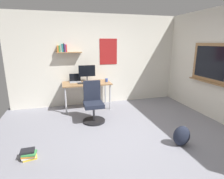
# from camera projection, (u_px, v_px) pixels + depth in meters

# --- Properties ---
(ground_plane) EXTENTS (5.20, 5.20, 0.00)m
(ground_plane) POSITION_uv_depth(u_px,v_px,m) (126.00, 142.00, 3.41)
(ground_plane) COLOR gray
(ground_plane) RESTS_ON ground
(wall_back) EXTENTS (5.00, 0.30, 2.60)m
(wall_back) POSITION_uv_depth(u_px,v_px,m) (98.00, 60.00, 5.36)
(wall_back) COLOR silver
(wall_back) RESTS_ON ground
(desk) EXTENTS (1.31, 0.68, 0.74)m
(desk) POSITION_uv_depth(u_px,v_px,m) (87.00, 85.00, 5.03)
(desk) COLOR #997047
(desk) RESTS_ON ground
(office_chair) EXTENTS (0.52, 0.52, 0.95)m
(office_chair) POSITION_uv_depth(u_px,v_px,m) (93.00, 104.00, 4.25)
(office_chair) COLOR black
(office_chair) RESTS_ON ground
(laptop) EXTENTS (0.31, 0.21, 0.23)m
(laptop) POSITION_uv_depth(u_px,v_px,m) (75.00, 80.00, 5.06)
(laptop) COLOR #ADAFB5
(laptop) RESTS_ON desk
(monitor_primary) EXTENTS (0.46, 0.17, 0.46)m
(monitor_primary) POSITION_uv_depth(u_px,v_px,m) (87.00, 72.00, 5.05)
(monitor_primary) COLOR #38383D
(monitor_primary) RESTS_ON desk
(keyboard) EXTENTS (0.37, 0.13, 0.02)m
(keyboard) POSITION_uv_depth(u_px,v_px,m) (85.00, 83.00, 4.91)
(keyboard) COLOR black
(keyboard) RESTS_ON desk
(computer_mouse) EXTENTS (0.10, 0.06, 0.03)m
(computer_mouse) POSITION_uv_depth(u_px,v_px,m) (95.00, 82.00, 4.98)
(computer_mouse) COLOR #262628
(computer_mouse) RESTS_ON desk
(coffee_mug) EXTENTS (0.08, 0.08, 0.09)m
(coffee_mug) POSITION_uv_depth(u_px,v_px,m) (106.00, 80.00, 5.11)
(coffee_mug) COLOR #334CA5
(coffee_mug) RESTS_ON desk
(backpack) EXTENTS (0.32, 0.22, 0.37)m
(backpack) POSITION_uv_depth(u_px,v_px,m) (182.00, 136.00, 3.27)
(backpack) COLOR #1E2333
(backpack) RESTS_ON ground
(book_stack_on_floor) EXTENTS (0.25, 0.20, 0.15)m
(book_stack_on_floor) POSITION_uv_depth(u_px,v_px,m) (29.00, 154.00, 2.91)
(book_stack_on_floor) COLOR gold
(book_stack_on_floor) RESTS_ON ground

